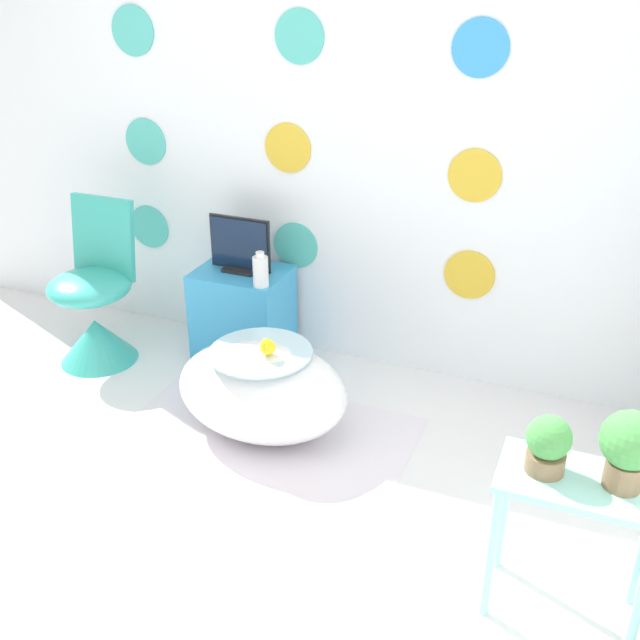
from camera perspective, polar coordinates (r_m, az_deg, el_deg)
ground_plane at (r=3.05m, az=-16.21°, el=-16.95°), size 12.00×12.00×0.00m
wall_back_dotted at (r=3.87m, az=-1.87°, el=15.37°), size 4.88×0.05×2.60m
rug at (r=3.52m, az=-4.31°, el=-9.02°), size 1.34×0.89×0.01m
bathtub at (r=3.46m, az=-4.43°, el=-5.33°), size 0.81×0.57×0.44m
rubber_duck at (r=3.28m, az=-4.03°, el=-2.03°), size 0.07×0.08×0.08m
chair at (r=4.21m, az=-16.79°, el=0.57°), size 0.44×0.44×0.88m
tv_cabinet at (r=4.09m, az=-5.87°, el=0.44°), size 0.48×0.38×0.51m
tv at (r=3.94m, az=-6.12°, el=5.52°), size 0.34×0.12×0.30m
vase at (r=3.77m, az=-4.55°, el=3.76°), size 0.08×0.08×0.18m
side_table at (r=2.60m, az=18.91°, el=-13.42°), size 0.51×0.29×0.55m
potted_plant_left at (r=2.47m, az=16.98°, el=-9.03°), size 0.14×0.14×0.20m
potted_plant_right at (r=2.46m, az=22.52°, el=-8.86°), size 0.18×0.18×0.26m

